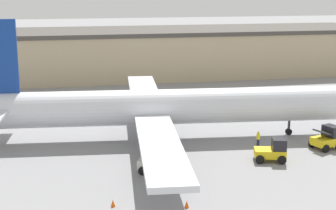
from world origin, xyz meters
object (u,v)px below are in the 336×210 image
(pushback_tug, at_px, (163,162))
(belt_loader_truck, at_px, (327,138))
(safety_cone_near, at_px, (113,203))
(airplane, at_px, (158,107))
(baggage_tug, at_px, (273,150))
(ground_crew_worker, at_px, (258,138))
(safety_cone_far, at_px, (187,204))

(pushback_tug, bearing_deg, belt_loader_truck, 38.31)
(pushback_tug, distance_m, safety_cone_near, 7.77)
(airplane, height_order, baggage_tug, airplane)
(baggage_tug, bearing_deg, belt_loader_truck, 35.25)
(ground_crew_worker, relative_size, pushback_tug, 0.43)
(airplane, relative_size, safety_cone_far, 80.56)
(pushback_tug, height_order, safety_cone_far, pushback_tug)
(airplane, distance_m, safety_cone_far, 17.89)
(airplane, relative_size, pushback_tug, 11.44)
(belt_loader_truck, distance_m, safety_cone_far, 20.38)
(airplane, xyz_separation_m, safety_cone_far, (-1.02, -17.57, -3.22))
(belt_loader_truck, height_order, pushback_tug, pushback_tug)
(ground_crew_worker, height_order, baggage_tug, baggage_tug)
(ground_crew_worker, bearing_deg, safety_cone_near, 138.34)
(baggage_tug, distance_m, safety_cone_near, 17.22)
(safety_cone_near, xyz_separation_m, safety_cone_far, (5.34, -1.28, 0.00))
(belt_loader_truck, distance_m, pushback_tug, 17.97)
(safety_cone_far, bearing_deg, airplane, 86.69)
(airplane, bearing_deg, pushback_tug, -92.53)
(ground_crew_worker, distance_m, baggage_tug, 4.41)
(airplane, xyz_separation_m, ground_crew_worker, (9.55, -4.70, -2.61))
(pushback_tug, bearing_deg, ground_crew_worker, 53.47)
(baggage_tug, xyz_separation_m, safety_cone_near, (-15.63, -7.19, -0.75))
(airplane, bearing_deg, safety_cone_far, -87.91)
(airplane, bearing_deg, ground_crew_worker, -20.82)
(pushback_tug, xyz_separation_m, safety_cone_far, (0.42, -7.23, -0.82))
(ground_crew_worker, distance_m, safety_cone_far, 16.66)
(airplane, bearing_deg, safety_cone_near, -105.93)
(ground_crew_worker, relative_size, baggage_tug, 0.51)
(belt_loader_truck, relative_size, safety_cone_far, 5.69)
(belt_loader_truck, bearing_deg, baggage_tug, -177.77)
(belt_loader_truck, xyz_separation_m, pushback_tug, (-17.58, -3.73, 0.01))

